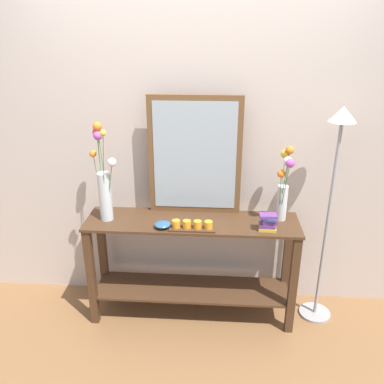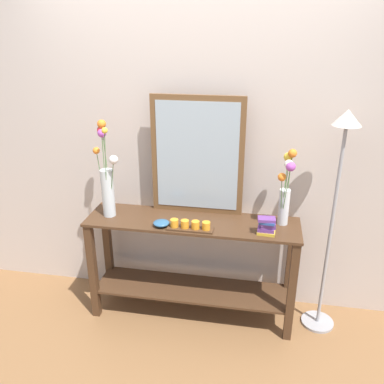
{
  "view_description": "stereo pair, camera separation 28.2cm",
  "coord_description": "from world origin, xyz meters",
  "px_view_note": "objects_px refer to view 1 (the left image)",
  "views": [
    {
      "loc": [
        0.18,
        -2.6,
        2.11
      ],
      "look_at": [
        0.0,
        0.0,
        1.03
      ],
      "focal_mm": 37.87,
      "sensor_mm": 36.0,
      "label": 1
    },
    {
      "loc": [
        0.46,
        -2.56,
        2.11
      ],
      "look_at": [
        0.0,
        0.0,
        1.03
      ],
      "focal_mm": 37.87,
      "sensor_mm": 36.0,
      "label": 2
    }
  ],
  "objects_px": {
    "vase_right": "(284,185)",
    "candle_tray": "(192,226)",
    "decorative_bowl": "(163,225)",
    "floor_lamp": "(333,184)",
    "book_stack": "(268,222)",
    "console_table": "(192,258)",
    "tall_vase_left": "(104,182)",
    "mirror_leaning": "(195,156)"
  },
  "relations": [
    {
      "from": "tall_vase_left",
      "to": "floor_lamp",
      "type": "xyz_separation_m",
      "value": [
        1.58,
        0.05,
        0.01
      ]
    },
    {
      "from": "mirror_leaning",
      "to": "candle_tray",
      "type": "relative_size",
      "value": 2.73
    },
    {
      "from": "decorative_bowl",
      "to": "floor_lamp",
      "type": "relative_size",
      "value": 0.07
    },
    {
      "from": "candle_tray",
      "to": "console_table",
      "type": "bearing_deg",
      "value": 94.77
    },
    {
      "from": "tall_vase_left",
      "to": "floor_lamp",
      "type": "bearing_deg",
      "value": 1.73
    },
    {
      "from": "mirror_leaning",
      "to": "vase_right",
      "type": "distance_m",
      "value": 0.66
    },
    {
      "from": "console_table",
      "to": "candle_tray",
      "type": "distance_m",
      "value": 0.36
    },
    {
      "from": "tall_vase_left",
      "to": "floor_lamp",
      "type": "distance_m",
      "value": 1.58
    },
    {
      "from": "candle_tray",
      "to": "book_stack",
      "type": "distance_m",
      "value": 0.52
    },
    {
      "from": "floor_lamp",
      "to": "tall_vase_left",
      "type": "bearing_deg",
      "value": -178.27
    },
    {
      "from": "console_table",
      "to": "candle_tray",
      "type": "bearing_deg",
      "value": -85.23
    },
    {
      "from": "tall_vase_left",
      "to": "floor_lamp",
      "type": "relative_size",
      "value": 0.43
    },
    {
      "from": "floor_lamp",
      "to": "mirror_leaning",
      "type": "bearing_deg",
      "value": 172.66
    },
    {
      "from": "tall_vase_left",
      "to": "candle_tray",
      "type": "relative_size",
      "value": 2.19
    },
    {
      "from": "floor_lamp",
      "to": "book_stack",
      "type": "bearing_deg",
      "value": -161.76
    },
    {
      "from": "decorative_bowl",
      "to": "floor_lamp",
      "type": "bearing_deg",
      "value": 7.93
    },
    {
      "from": "candle_tray",
      "to": "floor_lamp",
      "type": "distance_m",
      "value": 1.01
    },
    {
      "from": "tall_vase_left",
      "to": "decorative_bowl",
      "type": "relative_size",
      "value": 6.12
    },
    {
      "from": "tall_vase_left",
      "to": "console_table",
      "type": "bearing_deg",
      "value": 0.59
    },
    {
      "from": "console_table",
      "to": "vase_right",
      "type": "distance_m",
      "value": 0.87
    },
    {
      "from": "book_stack",
      "to": "floor_lamp",
      "type": "relative_size",
      "value": 0.08
    },
    {
      "from": "console_table",
      "to": "book_stack",
      "type": "bearing_deg",
      "value": -11.06
    },
    {
      "from": "tall_vase_left",
      "to": "book_stack",
      "type": "relative_size",
      "value": 5.53
    },
    {
      "from": "tall_vase_left",
      "to": "candle_tray",
      "type": "distance_m",
      "value": 0.69
    },
    {
      "from": "console_table",
      "to": "tall_vase_left",
      "type": "height_order",
      "value": "tall_vase_left"
    },
    {
      "from": "console_table",
      "to": "book_stack",
      "type": "xyz_separation_m",
      "value": [
        0.53,
        -0.1,
        0.37
      ]
    },
    {
      "from": "vase_right",
      "to": "floor_lamp",
      "type": "height_order",
      "value": "floor_lamp"
    },
    {
      "from": "console_table",
      "to": "book_stack",
      "type": "distance_m",
      "value": 0.65
    },
    {
      "from": "vase_right",
      "to": "floor_lamp",
      "type": "relative_size",
      "value": 0.33
    },
    {
      "from": "mirror_leaning",
      "to": "candle_tray",
      "type": "xyz_separation_m",
      "value": [
        0.0,
        -0.3,
        -0.41
      ]
    },
    {
      "from": "book_stack",
      "to": "candle_tray",
      "type": "bearing_deg",
      "value": -176.53
    },
    {
      "from": "vase_right",
      "to": "book_stack",
      "type": "distance_m",
      "value": 0.29
    },
    {
      "from": "decorative_bowl",
      "to": "book_stack",
      "type": "distance_m",
      "value": 0.72
    },
    {
      "from": "mirror_leaning",
      "to": "tall_vase_left",
      "type": "distance_m",
      "value": 0.67
    },
    {
      "from": "vase_right",
      "to": "candle_tray",
      "type": "bearing_deg",
      "value": -163.09
    },
    {
      "from": "tall_vase_left",
      "to": "candle_tray",
      "type": "bearing_deg",
      "value": -11.51
    },
    {
      "from": "console_table",
      "to": "vase_right",
      "type": "bearing_deg",
      "value": 5.04
    },
    {
      "from": "console_table",
      "to": "candle_tray",
      "type": "height_order",
      "value": "candle_tray"
    },
    {
      "from": "console_table",
      "to": "floor_lamp",
      "type": "xyz_separation_m",
      "value": [
        0.97,
        0.04,
        0.61
      ]
    },
    {
      "from": "console_table",
      "to": "vase_right",
      "type": "xyz_separation_m",
      "value": [
        0.64,
        0.06,
        0.58
      ]
    },
    {
      "from": "vase_right",
      "to": "decorative_bowl",
      "type": "height_order",
      "value": "vase_right"
    },
    {
      "from": "book_stack",
      "to": "vase_right",
      "type": "bearing_deg",
      "value": 55.12
    }
  ]
}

